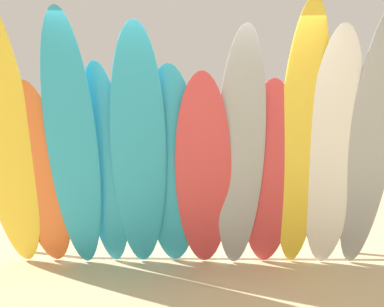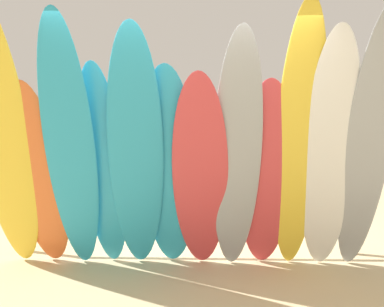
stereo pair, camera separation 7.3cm
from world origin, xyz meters
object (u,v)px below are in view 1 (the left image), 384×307
object	(u,v)px
surfboard_grey_7	(240,155)
beachgoer_photographing	(222,139)
surfboard_orange_1	(41,178)
surfboard_red_8	(269,176)
surfboard_yellow_9	(301,143)
surfboard_teal_4	(139,154)
surfboard_rack	(189,203)
beachgoer_strolling	(215,131)
surfboard_grey_11	(370,147)
surfboard_teal_3	(106,169)
beachgoer_midbeach	(178,140)
surfboard_teal_5	(172,170)
surfboard_yellow_0	(5,140)
surfboard_white_10	(332,155)
surfboard_teal_2	(73,150)
beach_chair_red	(17,177)
surfboard_red_6	(203,175)
distant_boat	(203,133)

from	to	relation	value
surfboard_grey_7	beachgoer_photographing	xyz separation A→B (m)	(0.16, 5.43, -0.26)
surfboard_orange_1	surfboard_red_8	bearing A→B (deg)	7.00
surfboard_yellow_9	beachgoer_photographing	size ratio (longest dim) A/B	1.65
surfboard_teal_4	surfboard_rack	bearing A→B (deg)	47.94
surfboard_teal_4	beachgoer_strolling	distance (m)	7.70
surfboard_grey_7	surfboard_grey_11	bearing A→B (deg)	-4.24
surfboard_teal_3	beachgoer_midbeach	world-z (taller)	surfboard_teal_3
surfboard_teal_5	beachgoer_strolling	distance (m)	7.54
surfboard_teal_3	surfboard_teal_5	size ratio (longest dim) A/B	1.01
surfboard_yellow_0	surfboard_white_10	world-z (taller)	surfboard_yellow_0
surfboard_red_8	surfboard_yellow_0	bearing A→B (deg)	-174.04
surfboard_teal_3	surfboard_grey_11	size ratio (longest dim) A/B	0.82
surfboard_yellow_0	surfboard_orange_1	xyz separation A→B (m)	(0.28, 0.13, -0.39)
surfboard_white_10	surfboard_yellow_9	bearing A→B (deg)	-176.89
surfboard_red_8	surfboard_white_10	xyz separation A→B (m)	(0.60, -0.10, 0.23)
surfboard_rack	surfboard_grey_11	distance (m)	2.01
surfboard_white_10	surfboard_teal_2	bearing A→B (deg)	-172.32
surfboard_yellow_0	beachgoer_photographing	bearing A→B (deg)	64.30
surfboard_teal_2	beach_chair_red	xyz separation A→B (m)	(-2.11, 3.31, -0.85)
surfboard_rack	surfboard_grey_7	world-z (taller)	surfboard_grey_7
surfboard_yellow_9	surfboard_teal_5	bearing A→B (deg)	177.46
surfboard_rack	beach_chair_red	bearing A→B (deg)	140.74
surfboard_teal_4	surfboard_teal_5	distance (m)	0.38
surfboard_teal_2	surfboard_grey_7	world-z (taller)	surfboard_teal_2
surfboard_grey_7	beachgoer_photographing	bearing A→B (deg)	84.72
surfboard_red_6	beach_chair_red	size ratio (longest dim) A/B	2.56
beachgoer_photographing	beachgoer_midbeach	world-z (taller)	beachgoer_photographing
surfboard_teal_5	beachgoer_photographing	distance (m)	5.41
beachgoer_midbeach	surfboard_grey_7	bearing A→B (deg)	95.21
surfboard_orange_1	surfboard_grey_11	size ratio (longest dim) A/B	0.76
surfboard_teal_3	surfboard_teal_4	distance (m)	0.40
surfboard_rack	beachgoer_photographing	bearing A→B (deg)	82.07
surfboard_grey_11	beachgoer_photographing	world-z (taller)	surfboard_grey_11
surfboard_yellow_0	surfboard_red_6	size ratio (longest dim) A/B	1.35
beach_chair_red	beachgoer_photographing	bearing A→B (deg)	35.12
surfboard_yellow_9	beachgoer_photographing	world-z (taller)	surfboard_yellow_9
surfboard_white_10	surfboard_yellow_0	bearing A→B (deg)	-173.02
surfboard_white_10	beachgoer_strolling	distance (m)	7.62
beachgoer_midbeach	distant_boat	world-z (taller)	beachgoer_midbeach
surfboard_grey_11	surfboard_teal_4	bearing A→B (deg)	178.21
surfboard_teal_3	surfboard_grey_11	bearing A→B (deg)	3.91
surfboard_grey_7	surfboard_white_10	size ratio (longest dim) A/B	1.00
surfboard_rack	surfboard_yellow_0	distance (m)	2.05
surfboard_teal_4	distant_boat	bearing A→B (deg)	84.01
surfboard_grey_7	beachgoer_strolling	distance (m)	7.60
surfboard_rack	surfboard_white_10	size ratio (longest dim) A/B	1.60
surfboard_teal_4	surfboard_yellow_9	world-z (taller)	surfboard_yellow_9
surfboard_grey_7	surfboard_red_8	world-z (taller)	surfboard_grey_7
surfboard_red_6	surfboard_orange_1	bearing A→B (deg)	-176.83
surfboard_yellow_0	distant_boat	bearing A→B (deg)	82.02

